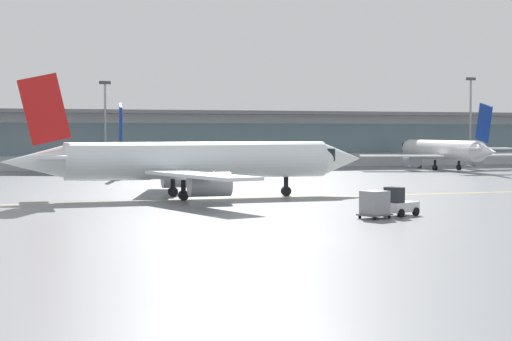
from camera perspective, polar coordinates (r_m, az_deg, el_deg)
The scene contains 10 objects.
ground_plane at distance 46.40m, azimuth 1.49°, elevation -4.79°, with size 400.00×400.00×0.00m, color slate.
taxiway_centreline_stripe at distance 73.62m, azimuth -3.60°, elevation -2.02°, with size 110.00×0.36×0.01m, color yellow.
terminal_concourse at distance 137.11m, azimuth -11.19°, elevation 2.17°, with size 192.35×11.00×9.60m.
gate_airplane_1 at distance 120.91m, azimuth -9.60°, elevation 1.19°, with size 27.63×29.86×9.89m.
gate_airplane_2 at distance 134.12m, azimuth 12.84°, elevation 1.36°, with size 28.90×31.06×10.30m.
taxiing_regional_jet at distance 75.26m, azimuth -4.30°, elevation 0.63°, with size 33.62×31.38×11.17m.
baggage_tug at distance 59.93m, azimuth 9.89°, elevation -2.28°, with size 2.94×2.41×2.10m.
cargo_dolly_lead at distance 57.88m, azimuth 8.24°, elevation -2.28°, with size 2.57×2.31×1.94m.
apron_light_mast_1 at distance 130.22m, azimuth -10.42°, elevation 3.36°, with size 1.80×0.36×13.98m.
apron_light_mast_2 at distance 150.05m, azimuth 14.66°, elevation 3.55°, with size 1.80×0.36×15.66m.
Camera 1 is at (-14.93, -43.52, 6.04)m, focal length 57.62 mm.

